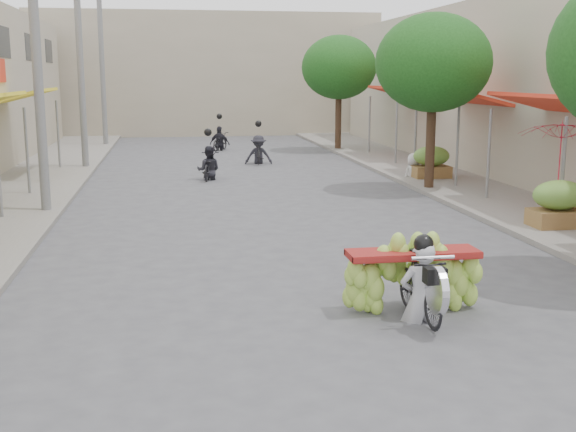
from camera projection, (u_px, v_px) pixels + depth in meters
The scene contains 17 objects.
ground at pixel (404, 416), 7.38m from camera, with size 120.00×120.00×0.00m, color #505055.
sidewalk_left at pixel (6, 194), 20.79m from camera, with size 4.00×60.00×0.12m, color gray.
sidewalk_right at pixel (465, 183), 23.01m from camera, with size 4.00×60.00×0.12m, color gray.
far_building at pixel (206, 74), 43.52m from camera, with size 20.00×6.00×7.00m, color tan.
utility_pole_mid at pixel (36, 50), 17.38m from camera, with size 0.60×0.24×8.00m.
utility_pole_far at pixel (80, 59), 26.09m from camera, with size 0.60×0.24×8.00m.
utility_pole_back at pixel (102, 63), 34.81m from camera, with size 0.60×0.24×8.00m.
street_tree_mid at pixel (433, 63), 21.08m from camera, with size 3.40×3.40×5.25m.
street_tree_far at pixel (339, 68), 32.70m from camera, with size 3.40×3.40×5.25m.
produce_crate_mid at pixel (559, 200), 15.98m from camera, with size 1.20×0.88×1.16m.
produce_crate_far at pixel (431, 160), 23.73m from camera, with size 1.20×0.88×1.16m.
banana_motorbike at pixel (418, 269), 10.32m from camera, with size 2.20×1.81×2.11m.
market_umbrella at pixel (565, 120), 15.68m from camera, with size 2.53×2.53×1.76m.
pedestrian at pixel (414, 153), 23.96m from camera, with size 0.85×0.62×1.55m.
bg_motorbike_a at pixel (208, 157), 24.07m from camera, with size 0.88×1.64×1.95m.
bg_motorbike_b at pixel (258, 142), 28.29m from camera, with size 1.11×1.67×1.95m.
bg_motorbike_c at pixel (220, 133), 33.39m from camera, with size 1.13×1.57×1.95m.
Camera 1 is at (-2.29, -6.57, 3.43)m, focal length 45.00 mm.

